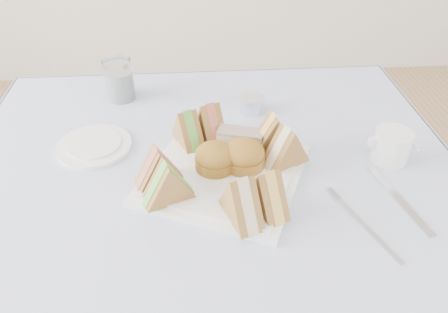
{
  "coord_description": "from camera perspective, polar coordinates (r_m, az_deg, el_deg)",
  "views": [
    {
      "loc": [
        -0.02,
        -0.61,
        1.3
      ],
      "look_at": [
        0.03,
        0.04,
        0.8
      ],
      "focal_mm": 35.0,
      "sensor_mm": 36.0,
      "label": 1
    }
  ],
  "objects": [
    {
      "name": "table",
      "position": [
        1.11,
        -1.2,
        -19.33
      ],
      "size": [
        0.9,
        0.9,
        0.74
      ],
      "primitive_type": "cube",
      "color": "brown",
      "rests_on": "floor"
    },
    {
      "name": "tablecloth",
      "position": [
        0.83,
        -1.52,
        -4.88
      ],
      "size": [
        1.02,
        1.02,
        0.01
      ],
      "primitive_type": "cube",
      "color": "silver",
      "rests_on": "table"
    },
    {
      "name": "serving_plate",
      "position": [
        0.85,
        0.0,
        -2.35
      ],
      "size": [
        0.38,
        0.38,
        0.01
      ],
      "primitive_type": "cube",
      "rotation": [
        0.0,
        0.0,
        -0.42
      ],
      "color": "white",
      "rests_on": "tablecloth"
    },
    {
      "name": "sandwich_fl_a",
      "position": [
        0.81,
        -8.58,
        -1.16
      ],
      "size": [
        0.1,
        0.07,
        0.08
      ],
      "primitive_type": null,
      "rotation": [
        0.0,
        0.0,
        0.34
      ],
      "color": "olive",
      "rests_on": "serving_plate"
    },
    {
      "name": "sandwich_fl_b",
      "position": [
        0.77,
        -7.4,
        -3.17
      ],
      "size": [
        0.1,
        0.07,
        0.08
      ],
      "primitive_type": null,
      "rotation": [
        0.0,
        0.0,
        0.35
      ],
      "color": "olive",
      "rests_on": "serving_plate"
    },
    {
      "name": "sandwich_fr_a",
      "position": [
        0.75,
        5.76,
        -4.37
      ],
      "size": [
        0.07,
        0.1,
        0.08
      ],
      "primitive_type": null,
      "rotation": [
        0.0,
        0.0,
        -1.2
      ],
      "color": "olive",
      "rests_on": "serving_plate"
    },
    {
      "name": "sandwich_fr_b",
      "position": [
        0.73,
        2.31,
        -5.4
      ],
      "size": [
        0.08,
        0.11,
        0.09
      ],
      "primitive_type": null,
      "rotation": [
        0.0,
        0.0,
        -1.23
      ],
      "color": "olive",
      "rests_on": "serving_plate"
    },
    {
      "name": "sandwich_bl_a",
      "position": [
        0.91,
        -4.75,
        3.87
      ],
      "size": [
        0.07,
        0.1,
        0.08
      ],
      "primitive_type": null,
      "rotation": [
        0.0,
        0.0,
        1.96
      ],
      "color": "olive",
      "rests_on": "serving_plate"
    },
    {
      "name": "sandwich_bl_b",
      "position": [
        0.93,
        -1.82,
        4.72
      ],
      "size": [
        0.07,
        0.1,
        0.08
      ],
      "primitive_type": null,
      "rotation": [
        0.0,
        0.0,
        1.93
      ],
      "color": "olive",
      "rests_on": "serving_plate"
    },
    {
      "name": "sandwich_br_a",
      "position": [
        0.86,
        8.13,
        1.42
      ],
      "size": [
        0.11,
        0.09,
        0.08
      ],
      "primitive_type": null,
      "rotation": [
        0.0,
        0.0,
        -2.64
      ],
      "color": "olive",
      "rests_on": "serving_plate"
    },
    {
      "name": "sandwich_br_b",
      "position": [
        0.89,
        6.41,
        3.17
      ],
      "size": [
        0.1,
        0.06,
        0.09
      ],
      "primitive_type": null,
      "rotation": [
        0.0,
        0.0,
        -2.94
      ],
      "color": "olive",
      "rests_on": "serving_plate"
    },
    {
      "name": "scone_left",
      "position": [
        0.84,
        -1.18,
        -0.14
      ],
      "size": [
        0.11,
        0.11,
        0.05
      ],
      "primitive_type": "cylinder",
      "rotation": [
        0.0,
        0.0,
        -0.54
      ],
      "color": "olive",
      "rests_on": "serving_plate"
    },
    {
      "name": "scone_right",
      "position": [
        0.85,
        2.63,
        0.18
      ],
      "size": [
        0.1,
        0.1,
        0.05
      ],
      "primitive_type": "cylinder",
      "rotation": [
        0.0,
        0.0,
        -0.24
      ],
      "color": "olive",
      "rests_on": "serving_plate"
    },
    {
      "name": "pastry_slice",
      "position": [
        0.9,
        2.15,
        2.24
      ],
      "size": [
        0.1,
        0.06,
        0.04
      ],
      "primitive_type": "cube",
      "rotation": [
        0.0,
        0.0,
        -0.3
      ],
      "color": "tan",
      "rests_on": "serving_plate"
    },
    {
      "name": "side_plate",
      "position": [
        0.97,
        -16.61,
        1.32
      ],
      "size": [
        0.17,
        0.17,
        0.01
      ],
      "primitive_type": "cylinder",
      "rotation": [
        0.0,
        0.0,
        -0.07
      ],
      "color": "white",
      "rests_on": "tablecloth"
    },
    {
      "name": "water_glass",
      "position": [
        1.12,
        -13.53,
        9.75
      ],
      "size": [
        0.08,
        0.08,
        0.1
      ],
      "primitive_type": "cylinder",
      "rotation": [
        0.0,
        0.0,
        0.19
      ],
      "color": "white",
      "rests_on": "tablecloth"
    },
    {
      "name": "tea_strainer",
      "position": [
        1.05,
        3.58,
        6.72
      ],
      "size": [
        0.06,
        0.06,
        0.04
      ],
      "primitive_type": "cylinder",
      "rotation": [
        0.0,
        0.0,
        0.02
      ],
      "color": "silver",
      "rests_on": "tablecloth"
    },
    {
      "name": "knife",
      "position": [
        0.87,
        21.8,
        -5.14
      ],
      "size": [
        0.06,
        0.2,
        0.0
      ],
      "primitive_type": "cube",
      "rotation": [
        0.0,
        0.0,
        0.21
      ],
      "color": "silver",
      "rests_on": "tablecloth"
    },
    {
      "name": "fork",
      "position": [
        0.79,
        18.29,
        -9.04
      ],
      "size": [
        0.07,
        0.16,
        0.0
      ],
      "primitive_type": "cube",
      "rotation": [
        0.0,
        0.0,
        0.36
      ],
      "color": "silver",
      "rests_on": "tablecloth"
    },
    {
      "name": "creamer_jug",
      "position": [
        0.95,
        21.03,
        1.29
      ],
      "size": [
        0.08,
        0.08,
        0.07
      ],
      "primitive_type": "cylinder",
      "rotation": [
        0.0,
        0.0,
        0.04
      ],
      "color": "white",
      "rests_on": "tablecloth"
    }
  ]
}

